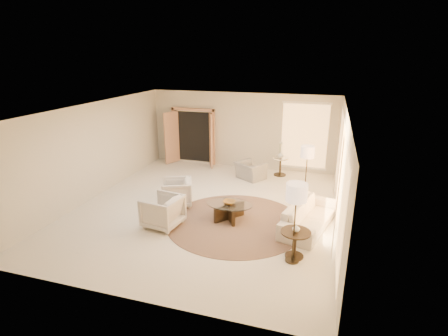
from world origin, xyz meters
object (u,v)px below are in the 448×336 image
(armchair_right, at_px, (162,210))
(side_table, at_px, (280,165))
(armchair_left, at_px, (177,191))
(sofa, at_px, (309,216))
(end_table, at_px, (295,240))
(coffee_table, at_px, (229,209))
(end_vase, at_px, (296,228))
(side_vase, at_px, (281,155))
(accent_chair, at_px, (250,168))
(floor_lamp_near, at_px, (308,154))
(bowl, at_px, (229,202))
(floor_lamp_far, at_px, (297,196))

(armchair_right, distance_m, side_table, 5.22)
(armchair_left, height_order, side_table, armchair_left)
(sofa, distance_m, side_table, 3.94)
(end_table, distance_m, side_table, 5.28)
(coffee_table, bearing_deg, end_vase, -35.46)
(coffee_table, xyz_separation_m, side_vase, (0.76, 3.88, 0.48))
(accent_chair, height_order, side_vase, side_vase)
(armchair_right, distance_m, side_vase, 5.23)
(armchair_right, height_order, floor_lamp_near, floor_lamp_near)
(armchair_left, bearing_deg, end_vase, 40.88)
(floor_lamp_near, relative_size, bowl, 5.06)
(sofa, xyz_separation_m, side_table, (-1.26, 3.74, 0.08))
(armchair_right, bearing_deg, accent_chair, 170.23)
(coffee_table, xyz_separation_m, floor_lamp_near, (1.77, 1.91, 1.12))
(end_vase, relative_size, side_vase, 0.76)
(armchair_right, bearing_deg, floor_lamp_near, 138.24)
(side_table, bearing_deg, floor_lamp_near, -62.88)
(side_table, xyz_separation_m, floor_lamp_far, (1.03, -5.36, 1.08))
(coffee_table, bearing_deg, floor_lamp_far, -39.42)
(coffee_table, bearing_deg, side_table, 78.87)
(floor_lamp_far, relative_size, end_vase, 10.38)
(floor_lamp_near, distance_m, side_vase, 2.31)
(sofa, distance_m, armchair_right, 3.65)
(end_vase, bearing_deg, side_table, 101.57)
(end_vase, bearing_deg, end_table, 90.00)
(floor_lamp_far, bearing_deg, sofa, 82.18)
(accent_chair, distance_m, bowl, 3.22)
(accent_chair, relative_size, side_table, 1.38)
(end_vase, bearing_deg, floor_lamp_near, 90.88)
(side_table, bearing_deg, sofa, -71.41)
(floor_lamp_near, xyz_separation_m, bowl, (-1.77, -1.91, -0.91))
(armchair_right, bearing_deg, coffee_table, 127.38)
(armchair_right, relative_size, end_vase, 5.27)
(side_vase, bearing_deg, accent_chair, -144.76)
(bowl, distance_m, end_vase, 2.25)
(floor_lamp_far, bearing_deg, floor_lamp_near, 90.41)
(armchair_left, relative_size, floor_lamp_near, 0.51)
(floor_lamp_far, bearing_deg, side_table, 100.93)
(armchair_right, xyz_separation_m, coffee_table, (1.49, 0.83, -0.16))
(bowl, height_order, end_vase, end_vase)
(accent_chair, relative_size, coffee_table, 0.69)
(accent_chair, relative_size, end_vase, 5.42)
(accent_chair, height_order, bowl, accent_chair)
(end_table, bearing_deg, armchair_left, 153.33)
(sofa, height_order, side_table, side_table)
(sofa, bearing_deg, side_table, 33.05)
(accent_chair, xyz_separation_m, floor_lamp_near, (1.95, -1.31, 1.00))
(side_vase, bearing_deg, side_table, -90.00)
(end_vase, bearing_deg, armchair_right, 172.00)
(floor_lamp_far, height_order, side_vase, floor_lamp_far)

